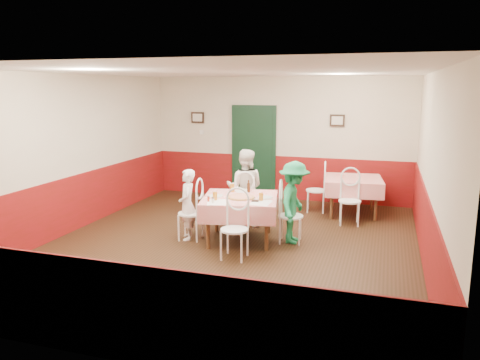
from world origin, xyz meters
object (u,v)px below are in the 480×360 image
(glass_c, at_px, (232,188))
(beer_bottle, at_px, (249,187))
(glass_a, at_px, (215,196))
(second_table, at_px, (353,196))
(chair_near, at_px, (234,230))
(chair_far, at_px, (245,203))
(chair_second_a, at_px, (316,190))
(chair_second_b, at_px, (350,201))
(chair_left, at_px, (190,214))
(diner_far, at_px, (245,188))
(diner_left, at_px, (187,205))
(diner_right, at_px, (294,202))
(main_table, at_px, (240,219))
(chair_right, at_px, (291,216))
(pizza, at_px, (241,197))
(wallet, at_px, (255,201))
(glass_b, at_px, (261,197))

(glass_c, xyz_separation_m, beer_bottle, (0.29, 0.05, 0.03))
(glass_a, bearing_deg, second_table, 52.61)
(chair_near, bearing_deg, chair_far, 101.47)
(chair_second_a, xyz_separation_m, chair_second_b, (0.75, -0.75, 0.00))
(chair_left, distance_m, diner_far, 1.27)
(glass_a, bearing_deg, diner_left, 164.95)
(chair_near, xyz_separation_m, diner_right, (0.71, 1.02, 0.24))
(main_table, distance_m, diner_far, 0.97)
(chair_right, distance_m, chair_near, 1.20)
(main_table, xyz_separation_m, diner_left, (-0.88, -0.19, 0.23))
(pizza, relative_size, wallet, 4.03)
(second_table, bearing_deg, main_table, -126.36)
(chair_right, relative_size, chair_far, 1.00)
(second_table, height_order, chair_second_a, chair_second_a)
(main_table, xyz_separation_m, diner_right, (0.88, 0.19, 0.31))
(chair_second_b, xyz_separation_m, glass_c, (-1.94, -1.21, 0.38))
(pizza, xyz_separation_m, diner_left, (-0.92, -0.12, -0.17))
(chair_second_b, xyz_separation_m, pizza, (-1.65, -1.61, 0.32))
(main_table, relative_size, diner_right, 0.89)
(glass_a, bearing_deg, wallet, 9.97)
(chair_left, bearing_deg, chair_second_a, 139.66)
(pizza, distance_m, wallet, 0.33)
(second_table, distance_m, glass_c, 2.79)
(glass_b, bearing_deg, second_table, 62.19)
(chair_near, height_order, glass_a, chair_near)
(main_table, xyz_separation_m, chair_left, (-0.83, -0.17, 0.08))
(second_table, distance_m, glass_b, 2.79)
(beer_bottle, relative_size, wallet, 1.81)
(glass_b, relative_size, beer_bottle, 0.64)
(diner_left, xyz_separation_m, diner_far, (0.70, 1.07, 0.12))
(chair_right, xyz_separation_m, pizza, (-0.79, -0.24, 0.32))
(chair_second_a, bearing_deg, glass_a, -32.46)
(glass_c, bearing_deg, diner_far, 83.22)
(diner_left, xyz_separation_m, diner_right, (1.76, 0.37, 0.08))
(main_table, height_order, chair_left, chair_left)
(main_table, xyz_separation_m, chair_second_a, (0.94, 2.29, 0.08))
(chair_second_b, distance_m, wallet, 2.25)
(chair_second_b, bearing_deg, wallet, -134.51)
(glass_c, bearing_deg, chair_right, -8.55)
(beer_bottle, bearing_deg, glass_b, -55.26)
(glass_b, height_order, diner_left, diner_left)
(beer_bottle, distance_m, diner_far, 0.56)
(diner_left, relative_size, diner_right, 0.88)
(glass_c, height_order, diner_left, diner_left)
(diner_left, distance_m, diner_far, 1.28)
(chair_right, xyz_separation_m, chair_near, (-0.66, -1.01, 0.00))
(glass_a, bearing_deg, main_table, 46.29)
(chair_right, bearing_deg, chair_second_b, -39.31)
(chair_right, bearing_deg, diner_left, 94.61)
(glass_b, xyz_separation_m, diner_far, (-0.59, 1.03, -0.10))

